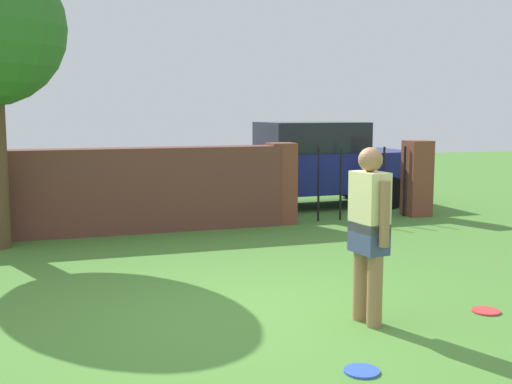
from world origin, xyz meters
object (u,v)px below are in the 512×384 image
(car, at_px, (311,164))
(frisbee_blue, at_px, (362,371))
(person, at_px, (369,227))
(frisbee_red, at_px, (486,311))

(car, xyz_separation_m, frisbee_blue, (-2.90, -7.84, -0.85))
(frisbee_blue, bearing_deg, person, 60.15)
(frisbee_blue, xyz_separation_m, frisbee_red, (1.82, 0.91, 0.00))
(car, bearing_deg, frisbee_red, -100.17)
(frisbee_red, bearing_deg, person, 176.39)
(person, relative_size, car, 0.38)
(person, distance_m, car, 7.25)
(car, distance_m, frisbee_red, 7.07)
(person, xyz_separation_m, frisbee_red, (1.25, -0.08, -0.89))
(car, bearing_deg, frisbee_blue, -111.58)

